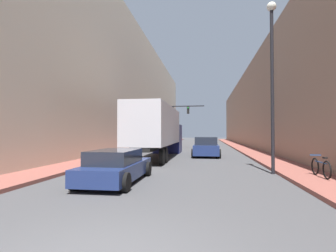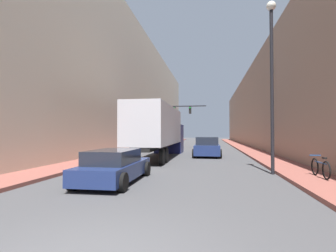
{
  "view_description": "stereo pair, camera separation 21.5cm",
  "coord_description": "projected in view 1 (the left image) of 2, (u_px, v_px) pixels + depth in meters",
  "views": [
    {
      "loc": [
        1.59,
        -3.62,
        1.93
      ],
      "look_at": [
        -0.64,
        11.54,
        2.33
      ],
      "focal_mm": 28.0,
      "sensor_mm": 36.0,
      "label": 1
    },
    {
      "loc": [
        1.81,
        -3.59,
        1.93
      ],
      "look_at": [
        -0.64,
        11.54,
        2.33
      ],
      "focal_mm": 28.0,
      "sensor_mm": 36.0,
      "label": 2
    }
  ],
  "objects": [
    {
      "name": "parked_bicycle",
      "position": [
        321.0,
        168.0,
        10.54
      ],
      "size": [
        0.44,
        1.82,
        0.86
      ],
      "color": "black",
      "rests_on": "sidewalk_right"
    },
    {
      "name": "street_lamp",
      "position": [
        272.0,
        66.0,
        12.35
      ],
      "size": [
        0.44,
        0.44,
        8.15
      ],
      "color": "black",
      "rests_on": "ground"
    },
    {
      "name": "building_right",
      "position": [
        276.0,
        105.0,
        32.11
      ],
      "size": [
        6.0,
        80.0,
        10.65
      ],
      "color": "#997A66",
      "rests_on": "ground"
    },
    {
      "name": "suv_car",
      "position": [
        206.0,
        147.0,
        21.44
      ],
      "size": [
        2.21,
        4.57,
        1.59
      ],
      "color": "navy",
      "rests_on": "ground"
    },
    {
      "name": "semi_truck",
      "position": [
        159.0,
        130.0,
        20.63
      ],
      "size": [
        2.51,
        12.43,
        3.83
      ],
      "color": "silver",
      "rests_on": "ground"
    },
    {
      "name": "sidewalk_right",
      "position": [
        242.0,
        148.0,
        32.57
      ],
      "size": [
        2.2,
        80.0,
        0.15
      ],
      "color": "brown",
      "rests_on": "ground"
    },
    {
      "name": "sedan_car",
      "position": [
        116.0,
        166.0,
        10.23
      ],
      "size": [
        2.0,
        4.55,
        1.27
      ],
      "color": "navy",
      "rests_on": "ground"
    },
    {
      "name": "building_left",
      "position": [
        119.0,
        88.0,
        35.1
      ],
      "size": [
        6.0,
        80.0,
        15.88
      ],
      "color": "beige",
      "rests_on": "ground"
    },
    {
      "name": "sidewalk_left",
      "position": [
        149.0,
        147.0,
        34.3
      ],
      "size": [
        2.2,
        80.0,
        0.15
      ],
      "color": "brown",
      "rests_on": "ground"
    },
    {
      "name": "traffic_signal_gantry",
      "position": [
        169.0,
        117.0,
        33.1
      ],
      "size": [
        6.09,
        0.35,
        5.56
      ],
      "color": "black",
      "rests_on": "ground"
    }
  ]
}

